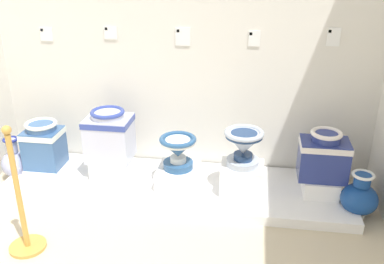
{
  "coord_description": "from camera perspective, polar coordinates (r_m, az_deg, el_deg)",
  "views": [
    {
      "loc": [
        2.36,
        -1.03,
        2.01
      ],
      "look_at": [
        1.87,
        2.26,
        0.58
      ],
      "focal_mm": 40.25,
      "sensor_mm": 36.0,
      "label": 1
    }
  ],
  "objects": [
    {
      "name": "antique_toilet_squat_floral",
      "position": [
        3.7,
        -1.88,
        -2.26
      ],
      "size": [
        0.32,
        0.32,
        0.29
      ],
      "color": "#2A5483",
      "rests_on": "plinth_block_squat_floral"
    },
    {
      "name": "antique_toilet_leftmost",
      "position": [
        3.57,
        6.85,
        -1.61
      ],
      "size": [
        0.33,
        0.33,
        0.31
      ],
      "color": "#AFBBCE",
      "rests_on": "plinth_block_leftmost"
    },
    {
      "name": "decorative_vase_corner",
      "position": [
        3.74,
        21.29,
        -8.08
      ],
      "size": [
        0.3,
        0.3,
        0.39
      ],
      "color": "white",
      "rests_on": "ground_plane"
    },
    {
      "name": "info_placard_first",
      "position": [
        4.25,
        -18.76,
        12.19
      ],
      "size": [
        0.12,
        0.01,
        0.13
      ],
      "color": "white"
    },
    {
      "name": "antique_toilet_pale_glazed",
      "position": [
        3.92,
        -10.92,
        -0.24
      ],
      "size": [
        0.4,
        0.33,
        0.47
      ],
      "color": "silver",
      "rests_on": "plinth_block_pale_glazed"
    },
    {
      "name": "stanchion_post_near_left",
      "position": [
        3.31,
        -21.56,
        -10.29
      ],
      "size": [
        0.26,
        0.26,
        0.96
      ],
      "color": "gold",
      "rests_on": "ground_plane"
    },
    {
      "name": "plinth_block_pale_glazed",
      "position": [
        4.06,
        -10.58,
        -4.36
      ],
      "size": [
        0.31,
        0.37,
        0.15
      ],
      "primitive_type": "cube",
      "color": "white",
      "rests_on": "display_platform"
    },
    {
      "name": "info_placard_fifth",
      "position": [
        3.85,
        18.24,
        11.9
      ],
      "size": [
        0.11,
        0.01,
        0.15
      ],
      "color": "white"
    },
    {
      "name": "info_placard_third",
      "position": [
        3.85,
        -1.24,
        12.55
      ],
      "size": [
        0.13,
        0.01,
        0.16
      ],
      "color": "white"
    },
    {
      "name": "plinth_block_tall_cobalt",
      "position": [
        4.29,
        -18.62,
        -4.45
      ],
      "size": [
        0.33,
        0.32,
        0.04
      ],
      "primitive_type": "cube",
      "color": "white",
      "rests_on": "display_platform"
    },
    {
      "name": "antique_toilet_slender_white",
      "position": [
        3.71,
        17.06,
        -2.9
      ],
      "size": [
        0.4,
        0.28,
        0.42
      ],
      "color": "navy",
      "rests_on": "plinth_block_slender_white"
    },
    {
      "name": "plinth_block_squat_floral",
      "position": [
        3.82,
        -1.83,
        -5.77
      ],
      "size": [
        0.36,
        0.37,
        0.15
      ],
      "primitive_type": "cube",
      "color": "white",
      "rests_on": "display_platform"
    },
    {
      "name": "info_placard_fourth",
      "position": [
        3.8,
        8.25,
        12.17
      ],
      "size": [
        0.1,
        0.01,
        0.13
      ],
      "color": "white"
    },
    {
      "name": "display_platform",
      "position": [
        3.89,
        -2.14,
        -7.24
      ],
      "size": [
        3.06,
        0.85,
        0.09
      ],
      "primitive_type": "cube",
      "color": "white",
      "rests_on": "ground_plane"
    },
    {
      "name": "plinth_block_leftmost",
      "position": [
        3.71,
        6.62,
        -6.04
      ],
      "size": [
        0.36,
        0.3,
        0.24
      ],
      "primitive_type": "cube",
      "color": "white",
      "rests_on": "display_platform"
    },
    {
      "name": "antique_toilet_tall_cobalt",
      "position": [
        4.19,
        -19.06,
        -1.38
      ],
      "size": [
        0.33,
        0.3,
        0.44
      ],
      "color": "#395E90",
      "rests_on": "plinth_block_tall_cobalt"
    },
    {
      "name": "decorative_vase_companion",
      "position": [
        4.35,
        -22.46,
        -3.74
      ],
      "size": [
        0.24,
        0.24,
        0.42
      ],
      "color": "navy",
      "rests_on": "ground_plane"
    },
    {
      "name": "info_placard_second",
      "position": [
        4.01,
        -10.75,
        12.81
      ],
      "size": [
        0.12,
        0.01,
        0.12
      ],
      "color": "white"
    },
    {
      "name": "plinth_block_slender_white",
      "position": [
        3.84,
        16.57,
        -6.71
      ],
      "size": [
        0.29,
        0.32,
        0.15
      ],
      "primitive_type": "cube",
      "color": "white",
      "rests_on": "display_platform"
    }
  ]
}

